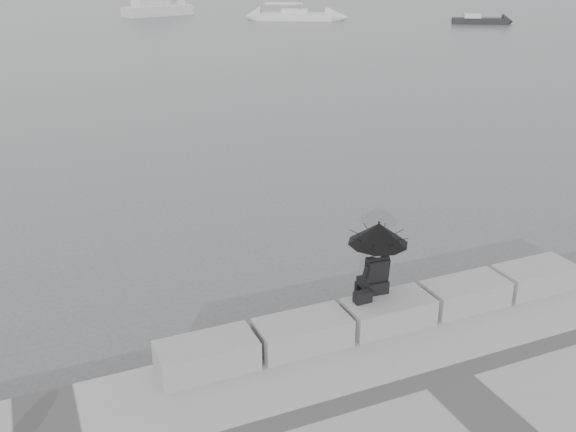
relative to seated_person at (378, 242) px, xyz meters
name	(u,v)px	position (x,y,z in m)	size (l,w,h in m)	color
ground	(373,335)	(0.06, 0.07, -1.99)	(360.00, 360.00, 0.00)	#444649
stone_block_far_left	(207,356)	(-3.34, -0.38, -1.24)	(1.60, 0.80, 0.50)	gray
stone_block_left	(303,333)	(-1.64, -0.38, -1.24)	(1.60, 0.80, 0.50)	gray
stone_block_centre	(388,312)	(0.06, -0.38, -1.24)	(1.60, 0.80, 0.50)	gray
stone_block_right	(465,294)	(1.76, -0.38, -1.24)	(1.60, 0.80, 0.50)	gray
stone_block_far_right	(534,277)	(3.46, -0.38, -1.24)	(1.60, 0.80, 0.50)	gray
seated_person	(378,242)	(0.00, 0.00, 0.00)	(1.09, 1.09, 1.39)	black
bag	(363,297)	(-0.42, -0.25, -0.89)	(0.31, 0.18, 0.20)	black
sailboat_right	(295,15)	(24.39, 58.32, -1.47)	(8.38, 6.12, 12.90)	silver
motor_cruiser	(157,8)	(11.84, 69.99, -1.09)	(8.58, 4.90, 4.50)	silver
small_motorboat	(480,21)	(40.54, 47.00, -1.67)	(5.71, 4.18, 1.10)	black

